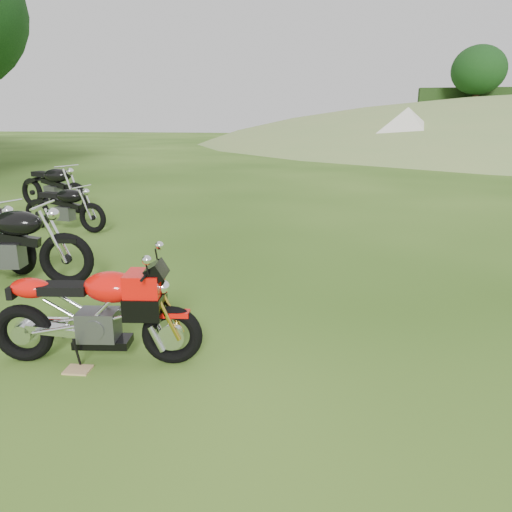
% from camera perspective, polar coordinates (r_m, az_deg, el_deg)
% --- Properties ---
extents(ground, '(120.00, 120.00, 0.00)m').
position_cam_1_polar(ground, '(5.29, -2.28, -7.53)').
color(ground, '#22460F').
rests_on(ground, ground).
extents(sport_motorcycle, '(1.79, 0.71, 1.04)m').
position_cam_1_polar(sport_motorcycle, '(4.50, -17.93, -5.45)').
color(sport_motorcycle, '#F10E08').
rests_on(sport_motorcycle, ground).
extents(plywood_board, '(0.23, 0.19, 0.02)m').
position_cam_1_polar(plywood_board, '(4.60, -19.67, -12.14)').
color(plywood_board, tan).
rests_on(plywood_board, ground).
extents(vintage_moto_a, '(2.20, 0.86, 1.13)m').
position_cam_1_polar(vintage_moto_a, '(6.97, -26.86, 1.39)').
color(vintage_moto_a, black).
rests_on(vintage_moto_a, ground).
extents(vintage_moto_c, '(1.79, 0.65, 0.92)m').
position_cam_1_polar(vintage_moto_c, '(10.02, -21.11, 5.31)').
color(vintage_moto_c, black).
rests_on(vintage_moto_c, ground).
extents(vintage_moto_d, '(2.16, 1.17, 1.12)m').
position_cam_1_polar(vintage_moto_d, '(12.36, -22.23, 7.44)').
color(vintage_moto_d, black).
rests_on(vintage_moto_d, ground).
extents(tent_mid, '(3.75, 3.75, 2.57)m').
position_cam_1_polar(tent_mid, '(27.47, 16.82, 13.38)').
color(tent_mid, silver).
rests_on(tent_mid, ground).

